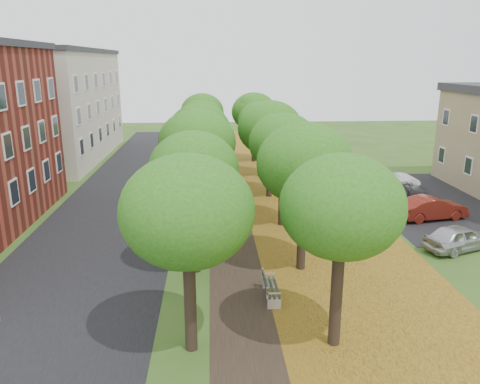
{
  "coord_description": "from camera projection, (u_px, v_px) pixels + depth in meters",
  "views": [
    {
      "loc": [
        -1.44,
        -13.67,
        9.24
      ],
      "look_at": [
        0.06,
        10.31,
        2.5
      ],
      "focal_mm": 35.0,
      "sensor_mm": 36.0,
      "label": 1
    }
  ],
  "objects": [
    {
      "name": "car_grey",
      "position": [
        395.0,
        192.0,
        31.69
      ],
      "size": [
        4.97,
        2.62,
        1.38
      ],
      "primitive_type": "imported",
      "rotation": [
        0.0,
        0.0,
        1.72
      ],
      "color": "#37383D",
      "rests_on": "ground"
    },
    {
      "name": "car_silver",
      "position": [
        459.0,
        238.0,
        23.57
      ],
      "size": [
        4.18,
        2.81,
        1.32
      ],
      "primitive_type": "imported",
      "rotation": [
        0.0,
        0.0,
        1.93
      ],
      "color": "#BAB9BF",
      "rests_on": "ground"
    },
    {
      "name": "tree_row_east",
      "position": [
        276.0,
        136.0,
        29.0
      ],
      "size": [
        4.1,
        34.1,
        6.53
      ],
      "color": "black",
      "rests_on": "ground"
    },
    {
      "name": "tree_row_west",
      "position": [
        199.0,
        137.0,
        28.71
      ],
      "size": [
        4.1,
        34.1,
        6.53
      ],
      "color": "black",
      "rests_on": "ground"
    },
    {
      "name": "ground",
      "position": [
        257.0,
        346.0,
        15.72
      ],
      "size": [
        120.0,
        120.0,
        0.0
      ],
      "primitive_type": "plane",
      "color": "#2D4C19",
      "rests_on": "ground"
    },
    {
      "name": "footpath",
      "position": [
        234.0,
        210.0,
        30.13
      ],
      "size": [
        3.2,
        70.0,
        0.01
      ],
      "primitive_type": "cube",
      "color": "black",
      "rests_on": "ground"
    },
    {
      "name": "car_white",
      "position": [
        383.0,
        178.0,
        35.07
      ],
      "size": [
        5.83,
        3.6,
        1.51
      ],
      "primitive_type": "imported",
      "rotation": [
        0.0,
        0.0,
        1.35
      ],
      "color": "white",
      "rests_on": "ground"
    },
    {
      "name": "street_asphalt",
      "position": [
        117.0,
        212.0,
        29.68
      ],
      "size": [
        8.0,
        70.0,
        0.01
      ],
      "primitive_type": "cube",
      "color": "black",
      "rests_on": "ground"
    },
    {
      "name": "car_red",
      "position": [
        432.0,
        208.0,
        28.19
      ],
      "size": [
        4.45,
        2.26,
        1.4
      ],
      "primitive_type": "imported",
      "rotation": [
        0.0,
        0.0,
        1.76
      ],
      "color": "maroon",
      "rests_on": "ground"
    },
    {
      "name": "leaf_verge",
      "position": [
        311.0,
        208.0,
        30.43
      ],
      "size": [
        7.5,
        70.0,
        0.01
      ],
      "primitive_type": "cube",
      "color": "#9E891D",
      "rests_on": "ground"
    },
    {
      "name": "building_cream",
      "position": [
        49.0,
        104.0,
        45.0
      ],
      "size": [
        10.3,
        20.3,
        10.4
      ],
      "color": "beige",
      "rests_on": "ground"
    },
    {
      "name": "parking_lot",
      "position": [
        431.0,
        201.0,
        31.9
      ],
      "size": [
        9.0,
        16.0,
        0.01
      ],
      "primitive_type": "cube",
      "color": "black",
      "rests_on": "ground"
    },
    {
      "name": "bench",
      "position": [
        270.0,
        288.0,
        18.77
      ],
      "size": [
        0.57,
        1.9,
        0.9
      ],
      "rotation": [
        0.0,
        0.0,
        1.57
      ],
      "color": "#252E26",
      "rests_on": "ground"
    }
  ]
}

